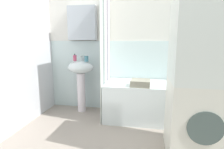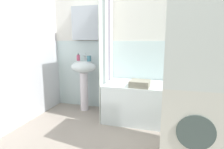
# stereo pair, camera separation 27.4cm
# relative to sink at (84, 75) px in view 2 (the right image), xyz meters

# --- Properties ---
(wall_back_tiled) EXTENTS (3.60, 0.18, 2.40)m
(wall_back_tiled) POSITION_rel_sink_xyz_m (0.86, 0.23, 0.51)
(wall_back_tiled) COLOR silver
(wall_back_tiled) RESTS_ON ground_plane
(wall_left_tiled) EXTENTS (0.07, 1.81, 2.40)m
(wall_left_tiled) POSITION_rel_sink_xyz_m (-0.65, -0.69, 0.48)
(wall_left_tiled) COLOR silver
(wall_left_tiled) RESTS_ON ground_plane
(sink) EXTENTS (0.44, 0.34, 0.87)m
(sink) POSITION_rel_sink_xyz_m (0.00, 0.00, 0.00)
(sink) COLOR white
(sink) RESTS_ON ground_plane
(faucet) EXTENTS (0.03, 0.12, 0.12)m
(faucet) POSITION_rel_sink_xyz_m (-0.00, 0.08, 0.29)
(faucet) COLOR silver
(faucet) RESTS_ON sink
(soap_dispenser) EXTENTS (0.06, 0.06, 0.12)m
(soap_dispenser) POSITION_rel_sink_xyz_m (-0.11, 0.03, 0.28)
(soap_dispenser) COLOR #BF4968
(soap_dispenser) RESTS_ON sink
(toothbrush_cup) EXTENTS (0.07, 0.07, 0.09)m
(toothbrush_cup) POSITION_rel_sink_xyz_m (0.11, 0.00, 0.28)
(toothbrush_cup) COLOR teal
(toothbrush_cup) RESTS_ON sink
(bathtub) EXTENTS (1.42, 0.66, 0.57)m
(bathtub) POSITION_rel_sink_xyz_m (1.18, -0.14, -0.35)
(bathtub) COLOR white
(bathtub) RESTS_ON ground_plane
(shower_curtain) EXTENTS (0.01, 0.66, 2.00)m
(shower_curtain) POSITION_rel_sink_xyz_m (0.46, -0.14, 0.37)
(shower_curtain) COLOR white
(shower_curtain) RESTS_ON ground_plane
(conditioner_bottle) EXTENTS (0.04, 0.04, 0.24)m
(conditioner_bottle) POSITION_rel_sink_xyz_m (1.80, 0.10, 0.05)
(conditioner_bottle) COLOR #1D775A
(conditioner_bottle) RESTS_ON bathtub
(shampoo_bottle) EXTENTS (0.04, 0.04, 0.21)m
(shampoo_bottle) POSITION_rel_sink_xyz_m (1.69, 0.12, 0.03)
(shampoo_bottle) COLOR #C95266
(shampoo_bottle) RESTS_ON bathtub
(body_wash_bottle) EXTENTS (0.05, 0.05, 0.18)m
(body_wash_bottle) POSITION_rel_sink_xyz_m (1.59, 0.12, 0.02)
(body_wash_bottle) COLOR white
(body_wash_bottle) RESTS_ON bathtub
(towel_folded) EXTENTS (0.28, 0.27, 0.09)m
(towel_folded) POSITION_rel_sink_xyz_m (1.01, -0.33, -0.02)
(towel_folded) COLOR gray
(towel_folded) RESTS_ON bathtub
(washer_dryer_stack) EXTENTS (0.58, 0.61, 1.61)m
(washer_dryer_stack) POSITION_rel_sink_xyz_m (1.61, -0.98, 0.17)
(washer_dryer_stack) COLOR silver
(washer_dryer_stack) RESTS_ON ground_plane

